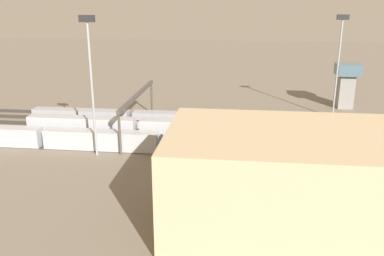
# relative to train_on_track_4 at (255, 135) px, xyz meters

# --- Properties ---
(ground_plane) EXTENTS (400.00, 400.00, 0.00)m
(ground_plane) POSITION_rel_train_on_track_4_xyz_m (5.49, -7.50, -2.62)
(ground_plane) COLOR #756B5B
(track_bed_0) EXTENTS (140.00, 2.80, 0.12)m
(track_bed_0) POSITION_rel_train_on_track_4_xyz_m (5.49, -20.00, -2.56)
(track_bed_0) COLOR #3D3833
(track_bed_0) RESTS_ON ground_plane
(track_bed_1) EXTENTS (140.00, 2.80, 0.12)m
(track_bed_1) POSITION_rel_train_on_track_4_xyz_m (5.49, -15.00, -2.56)
(track_bed_1) COLOR #3D3833
(track_bed_1) RESTS_ON ground_plane
(track_bed_2) EXTENTS (140.00, 2.80, 0.12)m
(track_bed_2) POSITION_rel_train_on_track_4_xyz_m (5.49, -10.00, -2.56)
(track_bed_2) COLOR #3D3833
(track_bed_2) RESTS_ON ground_plane
(track_bed_3) EXTENTS (140.00, 2.80, 0.12)m
(track_bed_3) POSITION_rel_train_on_track_4_xyz_m (5.49, -5.00, -2.56)
(track_bed_3) COLOR #4C443D
(track_bed_3) RESTS_ON ground_plane
(track_bed_4) EXTENTS (140.00, 2.80, 0.12)m
(track_bed_4) POSITION_rel_train_on_track_4_xyz_m (5.49, 0.00, -2.56)
(track_bed_4) COLOR #4C443D
(track_bed_4) RESTS_ON ground_plane
(track_bed_5) EXTENTS (140.00, 2.80, 0.12)m
(track_bed_5) POSITION_rel_train_on_track_4_xyz_m (5.49, 5.00, -2.56)
(track_bed_5) COLOR #3D3833
(track_bed_5) RESTS_ON ground_plane
(train_on_track_4) EXTENTS (95.60, 3.00, 5.00)m
(train_on_track_4) POSITION_rel_train_on_track_4_xyz_m (0.00, 0.00, 0.00)
(train_on_track_4) COLOR #B7BABF
(train_on_track_4) RESTS_ON ground_plane
(train_on_track_5) EXTENTS (119.80, 3.00, 3.80)m
(train_on_track_5) POSITION_rel_train_on_track_4_xyz_m (6.30, 5.00, -0.60)
(train_on_track_5) COLOR #B7BABF
(train_on_track_5) RESTS_ON ground_plane
(train_on_track_2) EXTENTS (95.60, 3.06, 3.80)m
(train_on_track_2) POSITION_rel_train_on_track_4_xyz_m (4.09, -10.00, -0.61)
(train_on_track_2) COLOR #A8AAB2
(train_on_track_2) RESTS_ON ground_plane
(light_mast_0) EXTENTS (2.80, 0.70, 25.20)m
(light_mast_0) POSITION_rel_train_on_track_4_xyz_m (-20.06, -23.85, 13.62)
(light_mast_0) COLOR #9EA0A5
(light_mast_0) RESTS_ON ground_plane
(light_mast_1) EXTENTS (2.80, 0.70, 26.22)m
(light_mast_1) POSITION_rel_train_on_track_4_xyz_m (30.46, 8.03, 14.17)
(light_mast_1) COLOR #9EA0A5
(light_mast_1) RESTS_ON ground_plane
(signal_gantry) EXTENTS (0.70, 30.00, 8.80)m
(signal_gantry) POSITION_rel_train_on_track_4_xyz_m (25.96, -7.50, 4.93)
(signal_gantry) COLOR #4C4742
(signal_gantry) RESTS_ON ground_plane
(maintenance_shed) EXTENTS (36.69, 20.52, 12.97)m
(maintenance_shed) POSITION_rel_train_on_track_4_xyz_m (-5.83, 29.36, 3.86)
(maintenance_shed) COLOR tan
(maintenance_shed) RESTS_ON ground_plane
(control_tower) EXTENTS (6.00, 6.00, 12.08)m
(control_tower) POSITION_rel_train_on_track_4_xyz_m (-25.15, -34.45, 4.49)
(control_tower) COLOR gray
(control_tower) RESTS_ON ground_plane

